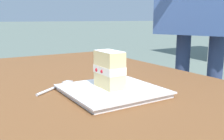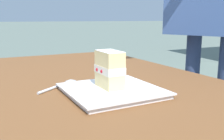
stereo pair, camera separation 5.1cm
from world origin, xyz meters
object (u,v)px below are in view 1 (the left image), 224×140
(cake_slice, at_px, (109,69))
(dessert_fork, at_px, (57,86))
(dessert_plate, at_px, (112,91))
(patio_table, at_px, (81,107))

(cake_slice, xyz_separation_m, dessert_fork, (-0.13, -0.11, -0.06))
(dessert_plate, relative_size, cake_slice, 2.42)
(dessert_fork, bearing_deg, dessert_plate, 38.02)
(dessert_plate, xyz_separation_m, cake_slice, (-0.01, -0.00, 0.06))
(patio_table, bearing_deg, dessert_plate, 6.97)
(dessert_fork, bearing_deg, patio_table, 105.08)
(patio_table, relative_size, dessert_plate, 5.54)
(patio_table, distance_m, cake_slice, 0.22)
(patio_table, bearing_deg, cake_slice, 6.92)
(cake_slice, bearing_deg, patio_table, -173.08)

